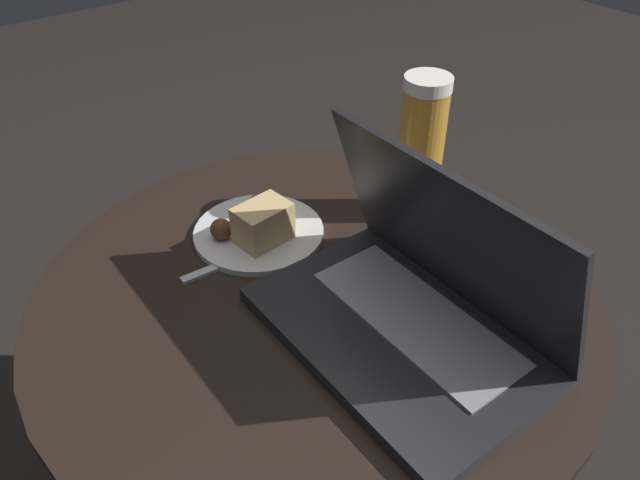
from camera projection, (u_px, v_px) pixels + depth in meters
table at (316, 359)px, 0.88m from camera, size 0.72×0.72×0.52m
laptop at (414, 303)px, 0.71m from camera, size 0.34×0.22×0.22m
beer_glass at (421, 148)px, 0.87m from camera, size 0.07×0.07×0.21m
snack_plate at (258, 228)px, 0.87m from camera, size 0.18×0.18×0.06m
fork at (251, 254)px, 0.85m from camera, size 0.03×0.18×0.00m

